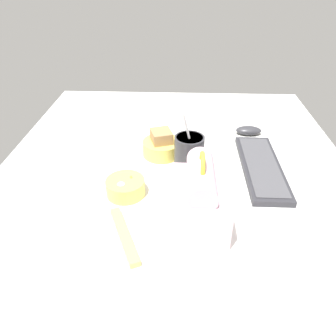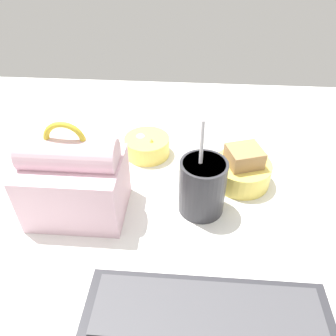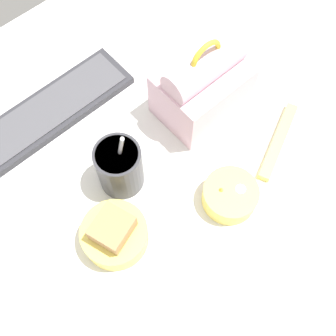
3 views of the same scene
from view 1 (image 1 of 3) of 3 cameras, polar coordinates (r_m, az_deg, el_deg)
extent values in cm
cube|color=white|center=(98.52, 1.13, -1.98)|extent=(140.00, 110.00, 2.00)
cube|color=#2D2D33|center=(104.48, 15.94, 0.11)|extent=(35.75, 11.38, 1.80)
cube|color=#47474C|center=(103.92, 16.03, 0.59)|extent=(32.89, 9.33, 0.30)
cube|color=beige|center=(78.84, 5.50, -6.31)|extent=(18.03, 13.40, 11.78)
cylinder|color=beige|center=(74.19, 5.81, -1.75)|extent=(17.13, 6.48, 6.48)
cube|color=yellow|center=(78.08, 0.43, -9.18)|extent=(5.05, 0.30, 3.53)
torus|color=yellow|center=(72.55, 5.94, 0.13)|extent=(7.31, 1.00, 7.31)
cylinder|color=#333338|center=(98.25, 3.67, 2.47)|extent=(8.89, 8.89, 11.31)
cylinder|color=#C6892D|center=(95.60, 3.79, 5.23)|extent=(7.83, 7.83, 0.60)
cylinder|color=silver|center=(94.29, 3.55, 5.86)|extent=(0.70, 3.83, 12.79)
cylinder|color=#EFD65B|center=(107.47, -1.14, 3.51)|extent=(12.36, 12.36, 4.95)
cube|color=#A87F51|center=(106.14, -1.15, 4.78)|extent=(8.38, 7.98, 6.93)
cylinder|color=#EFD65B|center=(90.65, -7.40, -3.32)|extent=(10.73, 10.73, 4.53)
ellipsoid|color=white|center=(88.91, -8.12, -3.39)|extent=(2.92, 2.92, 3.43)
cone|color=#EFBC47|center=(90.75, -6.40, -2.21)|extent=(4.85, 4.85, 3.85)
sphere|color=black|center=(90.99, -9.46, -3.39)|extent=(1.29, 1.29, 1.29)
sphere|color=black|center=(90.52, -9.12, -3.58)|extent=(1.29, 1.29, 1.29)
ellipsoid|color=#333338|center=(124.22, 13.86, 6.36)|extent=(5.02, 9.26, 3.02)
cube|color=#EFD666|center=(78.77, -7.63, -11.54)|extent=(18.34, 9.73, 1.60)
camera|label=2|loc=(0.95, 36.62, 22.30)|focal=35.00mm
camera|label=3|loc=(1.06, -18.63, 44.23)|focal=45.00mm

